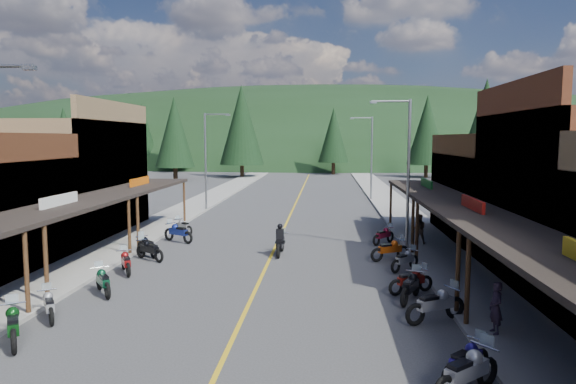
% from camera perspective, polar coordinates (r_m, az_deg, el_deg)
% --- Properties ---
extents(ground, '(220.00, 220.00, 0.00)m').
position_cam_1_polar(ground, '(20.51, -3.71, -10.94)').
color(ground, '#38383A').
rests_on(ground, ground).
extents(centerline, '(0.15, 90.00, 0.01)m').
position_cam_1_polar(centerline, '(39.98, 0.24, -2.59)').
color(centerline, gold).
rests_on(centerline, ground).
extents(sidewalk_west, '(3.40, 94.00, 0.15)m').
position_cam_1_polar(sidewalk_west, '(41.48, -11.85, -2.31)').
color(sidewalk_west, gray).
rests_on(sidewalk_west, ground).
extents(sidewalk_east, '(3.40, 94.00, 0.15)m').
position_cam_1_polar(sidewalk_east, '(40.32, 12.68, -2.56)').
color(sidewalk_east, gray).
rests_on(sidewalk_east, ground).
extents(shop_west_3, '(10.90, 10.20, 8.20)m').
position_cam_1_polar(shop_west_3, '(34.98, -23.99, 1.46)').
color(shop_west_3, brown).
rests_on(shop_west_3, ground).
extents(shop_east_3, '(10.90, 10.20, 6.20)m').
position_cam_1_polar(shop_east_3, '(32.83, 23.79, -0.53)').
color(shop_east_3, '#4C2D16').
rests_on(shop_east_3, ground).
extents(streetlight_1, '(2.16, 0.18, 8.00)m').
position_cam_1_polar(streetlight_1, '(42.58, -8.97, 3.89)').
color(streetlight_1, gray).
rests_on(streetlight_1, ground).
extents(streetlight_2, '(2.16, 0.18, 8.00)m').
position_cam_1_polar(streetlight_2, '(27.80, 12.94, 2.73)').
color(streetlight_2, gray).
rests_on(streetlight_2, ground).
extents(streetlight_3, '(2.16, 0.18, 8.00)m').
position_cam_1_polar(streetlight_3, '(49.64, 9.11, 4.18)').
color(streetlight_3, gray).
rests_on(streetlight_3, ground).
extents(ridge_hill, '(310.00, 140.00, 60.00)m').
position_cam_1_polar(ridge_hill, '(154.57, 3.20, 3.78)').
color(ridge_hill, black).
rests_on(ridge_hill, ground).
extents(pine_0, '(5.04, 5.04, 11.00)m').
position_cam_1_polar(pine_0, '(91.97, -23.61, 5.82)').
color(pine_0, black).
rests_on(pine_0, ground).
extents(pine_1, '(5.88, 5.88, 12.50)m').
position_cam_1_polar(pine_1, '(93.35, -12.52, 6.63)').
color(pine_1, black).
rests_on(pine_1, ground).
extents(pine_2, '(6.72, 6.72, 14.00)m').
position_cam_1_polar(pine_2, '(78.50, -5.17, 7.45)').
color(pine_2, black).
rests_on(pine_2, ground).
extents(pine_3, '(5.04, 5.04, 11.00)m').
position_cam_1_polar(pine_3, '(85.44, 5.09, 6.32)').
color(pine_3, black).
rests_on(pine_3, ground).
extents(pine_4, '(5.88, 5.88, 12.50)m').
position_cam_1_polar(pine_4, '(80.90, 15.19, 6.69)').
color(pine_4, black).
rests_on(pine_4, ground).
extents(pine_5, '(6.72, 6.72, 14.00)m').
position_cam_1_polar(pine_5, '(96.65, 23.25, 6.71)').
color(pine_5, black).
rests_on(pine_5, ground).
extents(pine_7, '(5.88, 5.88, 12.50)m').
position_cam_1_polar(pine_7, '(101.57, -15.89, 6.49)').
color(pine_7, black).
rests_on(pine_7, ground).
extents(pine_8, '(4.48, 4.48, 10.00)m').
position_cam_1_polar(pine_8, '(64.38, -18.48, 5.70)').
color(pine_8, black).
rests_on(pine_8, ground).
extents(pine_9, '(4.93, 4.93, 10.80)m').
position_cam_1_polar(pine_9, '(67.85, 22.60, 5.89)').
color(pine_9, black).
rests_on(pine_9, ground).
extents(pine_10, '(5.38, 5.38, 11.60)m').
position_cam_1_polar(pine_10, '(72.47, -12.50, 6.50)').
color(pine_10, black).
rests_on(pine_10, ground).
extents(pine_11, '(5.82, 5.82, 12.40)m').
position_cam_1_polar(pine_11, '(59.98, 21.09, 6.76)').
color(pine_11, black).
rests_on(pine_11, ground).
extents(bike_west_5, '(1.82, 2.26, 1.27)m').
position_cam_1_polar(bike_west_5, '(17.28, -28.24, -12.74)').
color(bike_west_5, '#0B3A11').
rests_on(bike_west_5, ground).
extents(bike_west_6, '(1.58, 1.90, 1.07)m').
position_cam_1_polar(bike_west_6, '(18.99, -25.02, -11.22)').
color(bike_west_6, '#97979C').
rests_on(bike_west_6, ground).
extents(bike_west_7, '(1.72, 2.02, 1.15)m').
position_cam_1_polar(bike_west_7, '(21.11, -19.87, -9.19)').
color(bike_west_7, '#0B3B24').
rests_on(bike_west_7, ground).
extents(bike_west_8, '(1.56, 2.06, 1.14)m').
position_cam_1_polar(bike_west_8, '(23.97, -17.58, -7.32)').
color(bike_west_8, maroon).
rests_on(bike_west_8, ground).
extents(bike_west_9, '(2.06, 1.73, 1.16)m').
position_cam_1_polar(bike_west_9, '(26.16, -15.13, -6.11)').
color(bike_west_9, black).
rests_on(bike_west_9, ground).
extents(bike_west_10, '(1.90, 1.89, 1.15)m').
position_cam_1_polar(bike_west_10, '(27.15, -15.39, -5.69)').
color(bike_west_10, black).
rests_on(bike_west_10, ground).
extents(bike_west_11, '(2.28, 1.81, 1.27)m').
position_cam_1_polar(bike_west_11, '(30.25, -12.11, -4.30)').
color(bike_west_11, navy).
rests_on(bike_west_11, ground).
extents(bike_west_12, '(1.83, 1.73, 1.08)m').
position_cam_1_polar(bike_west_12, '(32.75, -11.57, -3.67)').
color(bike_west_12, gray).
rests_on(bike_west_12, ground).
extents(bike_east_4, '(2.23, 2.05, 1.30)m').
position_cam_1_polar(bike_east_4, '(13.17, 19.26, -18.19)').
color(bike_east_4, '#9F9FA4').
rests_on(bike_east_4, ground).
extents(bike_east_5, '(1.85, 1.81, 1.11)m').
position_cam_1_polar(bike_east_5, '(13.98, 19.17, -17.16)').
color(bike_east_5, navy).
rests_on(bike_east_5, ground).
extents(bike_east_6, '(2.36, 1.74, 1.30)m').
position_cam_1_polar(bike_east_6, '(17.69, 16.09, -11.76)').
color(bike_east_6, '#9D9CA1').
rests_on(bike_east_6, ground).
extents(bike_east_7, '(1.54, 2.21, 1.21)m').
position_cam_1_polar(bike_east_7, '(19.62, 13.47, -10.06)').
color(bike_east_7, black).
rests_on(bike_east_7, ground).
extents(bike_east_8, '(2.03, 1.49, 1.12)m').
position_cam_1_polar(bike_east_8, '(20.57, 13.51, -9.44)').
color(bike_east_8, maroon).
rests_on(bike_east_8, ground).
extents(bike_east_9, '(1.78, 1.81, 1.09)m').
position_cam_1_polar(bike_east_9, '(23.93, 12.86, -7.27)').
color(bike_east_9, '#999A9E').
rests_on(bike_east_9, ground).
extents(bike_east_10, '(2.20, 1.60, 1.21)m').
position_cam_1_polar(bike_east_10, '(25.69, 11.27, -6.18)').
color(bike_east_10, '#BE460D').
rests_on(bike_east_10, ground).
extents(bike_east_11, '(1.74, 1.89, 1.10)m').
position_cam_1_polar(bike_east_11, '(29.59, 10.57, -4.66)').
color(bike_east_11, maroon).
rests_on(bike_east_11, ground).
extents(rider_on_bike, '(0.81, 2.23, 1.68)m').
position_cam_1_polar(rider_on_bike, '(26.39, -0.86, -5.59)').
color(rider_on_bike, black).
rests_on(rider_on_bike, ground).
extents(pedestrian_east_a, '(0.45, 0.62, 1.57)m').
position_cam_1_polar(pedestrian_east_a, '(16.88, 22.09, -11.83)').
color(pedestrian_east_a, '#2F2132').
rests_on(pedestrian_east_a, sidewalk_east).
extents(pedestrian_east_b, '(0.84, 0.52, 1.65)m').
position_cam_1_polar(pedestrian_east_b, '(29.40, 14.32, -3.98)').
color(pedestrian_east_b, brown).
rests_on(pedestrian_east_b, sidewalk_east).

